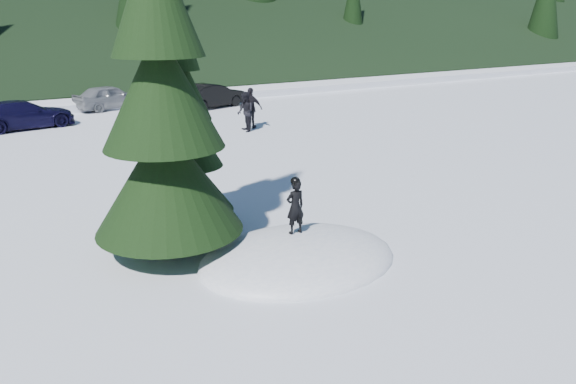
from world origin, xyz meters
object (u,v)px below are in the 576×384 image
car_4 (110,97)px  car_5 (212,96)px  spruce_short (186,144)px  adult_0 (245,112)px  child_skier (295,207)px  adult_1 (251,108)px  car_3 (23,115)px  spruce_tall (162,104)px

car_4 → car_5: 5.65m
spruce_short → car_4: bearing=81.3°
adult_0 → spruce_short: bearing=-23.1°
car_4 → adult_0: bearing=-174.5°
child_skier → car_5: bearing=-108.8°
adult_1 → spruce_short: bearing=104.7°
adult_1 → car_3: 10.52m
adult_0 → car_5: size_ratio=0.43×
car_5 → spruce_short: bearing=138.4°
car_3 → car_5: (9.93, 1.05, 0.02)m
adult_0 → car_5: 7.12m
car_5 → adult_0: bearing=152.3°
spruce_tall → car_3: size_ratio=1.90×
adult_0 → car_3: 10.34m
adult_1 → adult_0: bearing=93.9°
car_3 → adult_0: bearing=-134.0°
child_skier → car_5: size_ratio=0.29×
car_3 → car_4: (4.85, 3.51, 0.02)m
spruce_tall → car_3: (-0.90, 17.09, -2.66)m
child_skier → adult_0: (5.23, 12.61, -0.20)m
adult_0 → adult_1: size_ratio=0.96×
child_skier → car_5: 20.69m
car_3 → adult_1: bearing=-129.6°
child_skier → spruce_tall: bearing=-31.3°
adult_1 → car_4: (-4.21, 8.86, -0.25)m
child_skier → adult_0: adult_0 is taller
child_skier → adult_1: (5.81, 13.18, -0.16)m
car_4 → car_5: size_ratio=0.96×
spruce_tall → car_5: (9.03, 18.15, -2.64)m
car_4 → spruce_short: bearing=155.7°
spruce_short → car_4: 19.49m
adult_0 → adult_1: adult_1 is taller
spruce_tall → car_3: spruce_tall is taller
child_skier → adult_1: adult_1 is taller
car_3 → car_5: car_5 is taller
car_4 → child_skier: bearing=160.3°
spruce_tall → car_5: size_ratio=2.09×
spruce_short → adult_0: bearing=56.1°
spruce_tall → car_4: spruce_tall is taller
adult_1 → car_5: 6.46m
car_3 → child_skier: bearing=-179.2°
car_3 → car_5: size_ratio=1.10×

